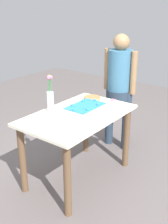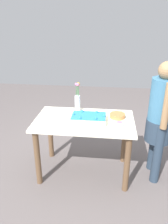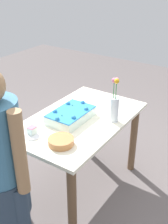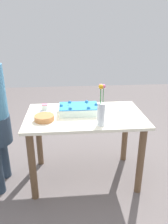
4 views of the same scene
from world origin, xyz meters
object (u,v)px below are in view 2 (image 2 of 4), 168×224
(serving_plate_with_slice, at_px, (119,126))
(cake_knife, at_px, (55,123))
(sheet_cake, at_px, (89,118))
(fruit_bowl, at_px, (117,116))
(flower_vase, at_px, (78,101))
(person_standing, at_px, (161,115))

(serving_plate_with_slice, bearing_deg, cake_knife, -2.44)
(sheet_cake, relative_size, fruit_bowl, 2.14)
(serving_plate_with_slice, height_order, cake_knife, serving_plate_with_slice)
(sheet_cake, bearing_deg, serving_plate_with_slice, 163.50)
(sheet_cake, xyz_separation_m, serving_plate_with_slice, (-0.36, 0.11, -0.02))
(serving_plate_with_slice, distance_m, cake_knife, 0.75)
(sheet_cake, distance_m, fruit_bowl, 0.38)
(flower_vase, xyz_separation_m, fruit_bowl, (-0.52, 0.15, -0.12))
(cake_knife, bearing_deg, flower_vase, -108.76)
(serving_plate_with_slice, distance_m, flower_vase, 0.70)
(person_standing, bearing_deg, sheet_cake, 6.44)
(serving_plate_with_slice, bearing_deg, fruit_bowl, -86.41)
(sheet_cake, bearing_deg, cake_knife, 10.89)
(sheet_cake, height_order, fruit_bowl, sheet_cake)
(fruit_bowl, bearing_deg, cake_knife, 17.88)
(sheet_cake, bearing_deg, flower_vase, -60.43)
(fruit_bowl, xyz_separation_m, person_standing, (-0.50, 0.07, 0.06))
(person_standing, bearing_deg, serving_plate_with_slice, 22.72)
(serving_plate_with_slice, distance_m, fruit_bowl, 0.27)
(sheet_cake, relative_size, cake_knife, 2.21)
(serving_plate_with_slice, height_order, flower_vase, flower_vase)
(sheet_cake, distance_m, flower_vase, 0.38)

